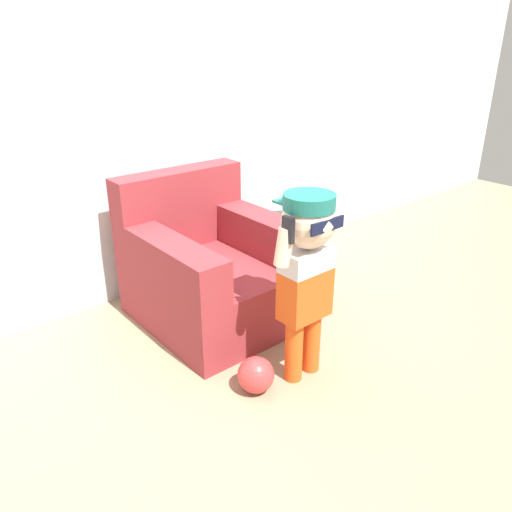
{
  "coord_description": "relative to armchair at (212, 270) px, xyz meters",
  "views": [
    {
      "loc": [
        -1.58,
        -2.3,
        1.78
      ],
      "look_at": [
        0.14,
        -0.25,
        0.6
      ],
      "focal_mm": 35.0,
      "sensor_mm": 36.0,
      "label": 1
    }
  ],
  "objects": [
    {
      "name": "person_child",
      "position": [
        -0.0,
        -0.88,
        0.37
      ],
      "size": [
        0.44,
        0.33,
        1.07
      ],
      "color": "#E05119",
      "rests_on": "ground_plane"
    },
    {
      "name": "toy_ball",
      "position": [
        -0.3,
        -0.82,
        -0.24
      ],
      "size": [
        0.2,
        0.2,
        0.2
      ],
      "color": "#D13838",
      "rests_on": "ground_plane"
    },
    {
      "name": "armchair",
      "position": [
        0.0,
        0.0,
        0.0
      ],
      "size": [
        0.94,
        1.04,
        0.95
      ],
      "color": "maroon",
      "rests_on": "ground_plane"
    },
    {
      "name": "ground_plane",
      "position": [
        -0.14,
        -0.22,
        -0.34
      ],
      "size": [
        10.0,
        10.0,
        0.0
      ],
      "primitive_type": "plane",
      "color": "#998466"
    },
    {
      "name": "side_table",
      "position": [
        0.79,
        0.16,
        -0.04
      ],
      "size": [
        0.31,
        0.31,
        0.5
      ],
      "color": "#333333",
      "rests_on": "ground_plane"
    },
    {
      "name": "wall_back",
      "position": [
        -0.14,
        0.66,
        0.96
      ],
      "size": [
        10.0,
        0.05,
        2.6
      ],
      "color": "silver",
      "rests_on": "ground_plane"
    }
  ]
}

